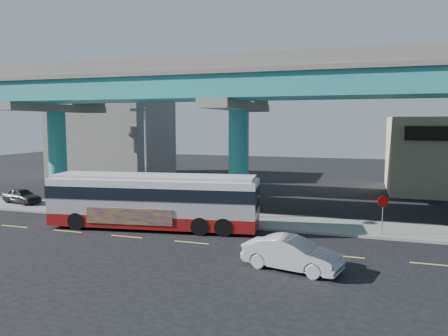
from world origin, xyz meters
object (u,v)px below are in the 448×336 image
(sedan, at_px, (292,254))
(street_lamp, at_px, (142,146))
(parked_car, at_px, (22,196))
(transit_bus, at_px, (154,199))
(stop_sign, at_px, (383,207))

(sedan, relative_size, street_lamp, 0.63)
(sedan, bearing_deg, street_lamp, 73.02)
(parked_car, height_order, street_lamp, street_lamp)
(street_lamp, bearing_deg, transit_bus, -42.65)
(transit_bus, xyz_separation_m, parked_car, (-13.44, 3.61, -1.07))
(stop_sign, bearing_deg, parked_car, 179.42)
(transit_bus, xyz_separation_m, stop_sign, (13.35, 2.14, -0.08))
(sedan, xyz_separation_m, stop_sign, (4.03, 7.17, 1.02))
(street_lamp, relative_size, stop_sign, 3.29)
(street_lamp, height_order, stop_sign, street_lamp)
(parked_car, height_order, stop_sign, stop_sign)
(stop_sign, bearing_deg, sedan, -116.74)
(sedan, bearing_deg, parked_car, 82.91)
(parked_car, bearing_deg, street_lamp, -88.15)
(transit_bus, bearing_deg, stop_sign, 1.10)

